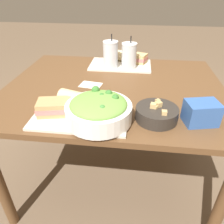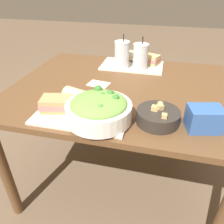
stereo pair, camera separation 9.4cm
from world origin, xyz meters
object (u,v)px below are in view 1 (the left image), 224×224
Objects in this scene: salad_bowl at (99,109)px; baguette_near at (74,99)px; sandwich_near at (55,107)px; drink_cup_red at (129,57)px; napkin_folded at (91,85)px; soup_bowl at (157,113)px; drink_cup_dark at (111,55)px; chip_bag at (201,113)px; baguette_far at (119,55)px; sandwich_far at (137,58)px.

baguette_near is (-0.14, 0.11, -0.02)m from salad_bowl.
drink_cup_red is (0.30, 0.62, 0.05)m from sandwich_near.
soup_bowl is at bearing -41.13° from napkin_folded.
napkin_folded is (-0.11, 0.37, -0.06)m from salad_bowl.
drink_cup_dark is 1.43× the size of chip_bag.
baguette_far is at bearing 89.15° from salad_bowl.
salad_bowl is 1.74× the size of sandwich_far.
sandwich_near is 0.65m from drink_cup_dark.
drink_cup_red is at bearing 52.56° from sandwich_near.
soup_bowl is 1.21× the size of chip_bag.
drink_cup_red is at bearing -92.03° from sandwich_far.
baguette_far reaches higher than sandwich_far.
sandwich_near is at bearing -177.23° from soup_bowl.
chip_bag is (0.44, 0.05, -0.02)m from salad_bowl.
salad_bowl is 0.44m from chip_bag.
sandwich_far is 1.06× the size of chip_bag.
baguette_near reaches higher than sandwich_near.
soup_bowl reaches higher than sandwich_near.
sandwich_near is 1.45× the size of baguette_far.
drink_cup_red is (0.08, -0.15, 0.04)m from baguette_far.
drink_cup_red reaches higher than sandwich_far.
sandwich_near is at bearing -105.58° from napkin_folded.
napkin_folded is at bearing 137.07° from chip_bag.
salad_bowl is at bearing -79.52° from sandwich_far.
salad_bowl is 1.67× the size of sandwich_near.
baguette_near is 0.56m from drink_cup_dark.
drink_cup_dark is 1.04× the size of drink_cup_red.
drink_cup_red is (-0.05, -0.12, 0.05)m from sandwich_far.
sandwich_far is (-0.11, 0.72, 0.01)m from soup_bowl.
drink_cup_dark reaches higher than napkin_folded.
baguette_near is 0.72× the size of drink_cup_red.
soup_bowl is 0.67m from drink_cup_dark.
sandwich_far is 0.14m from baguette_far.
drink_cup_red is 0.36m from napkin_folded.
salad_bowl is 0.26m from soup_bowl.
sandwich_near is (-0.46, -0.02, 0.01)m from soup_bowl.
baguette_near is at bearing -92.25° from sandwich_far.
baguette_far is at bearing 73.98° from drink_cup_dark.
sandwich_near is 0.80× the size of drink_cup_red.
chip_bag reaches higher than baguette_far.
baguette_far is 0.53× the size of drink_cup_dark.
drink_cup_dark is at bearing -124.78° from sandwich_far.
sandwich_far is 0.78m from chip_bag.
sandwich_far is at bearing 98.47° from soup_bowl.
baguette_far is at bearing 62.50° from sandwich_near.
sandwich_far is 0.48m from napkin_folded.
drink_cup_dark is (0.18, 0.62, 0.05)m from sandwich_near.
chip_bag is at bearing 6.49° from salad_bowl.
soup_bowl is at bearing -75.28° from drink_cup_red.
drink_cup_dark reaches higher than chip_bag.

